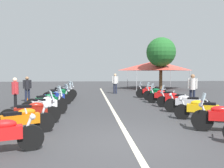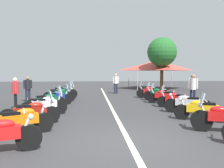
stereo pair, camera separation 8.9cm
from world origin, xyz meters
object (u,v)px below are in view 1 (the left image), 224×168
traffic_cone_0 (28,104)px  motorcycle_left_row_3 (45,105)px  motorcycle_right_row_7 (150,92)px  bystander_2 (192,87)px  motorcycle_left_row_1 (21,121)px  motorcycle_right_row_3 (187,103)px  motorcycle_left_row_2 (32,112)px  motorcycle_left_row_7 (63,92)px  motorcycle_right_row_6 (158,94)px  motorcycle_right_row_5 (164,96)px  bystander_0 (115,82)px  motorcycle_left_row_4 (47,101)px  bystander_3 (27,87)px  event_tent (156,66)px  motorcycle_right_row_2 (202,109)px  motorcycle_right_row_4 (175,99)px  roadside_tree_0 (161,52)px  motorcycle_left_row_6 (59,94)px  bystander_1 (15,91)px  motorcycle_left_row_5 (55,97)px  motorcycle_left_row_8 (62,91)px

traffic_cone_0 → motorcycle_left_row_3: bearing=-143.6°
motorcycle_right_row_7 → bystander_2: 3.81m
motorcycle_left_row_1 → motorcycle_right_row_3: size_ratio=0.94×
motorcycle_left_row_2 → motorcycle_right_row_7: 9.93m
motorcycle_left_row_7 → motorcycle_right_row_7: bearing=-19.6°
motorcycle_right_row_3 → motorcycle_right_row_6: size_ratio=1.04×
motorcycle_right_row_5 → traffic_cone_0: size_ratio=3.08×
motorcycle_left_row_7 → bystander_0: size_ratio=1.16×
motorcycle_left_row_4 → bystander_3: bystander_3 is taller
traffic_cone_0 → event_tent: event_tent is taller
motorcycle_right_row_2 → motorcycle_right_row_4: bearing=-65.6°
motorcycle_left_row_7 → bystander_2: 8.68m
motorcycle_left_row_7 → motorcycle_right_row_4: motorcycle_left_row_7 is taller
motorcycle_left_row_3 → roadside_tree_0: size_ratio=0.35×
motorcycle_right_row_4 → bystander_0: 8.45m
motorcycle_left_row_4 → event_tent: bearing=30.4°
motorcycle_left_row_2 → bystander_2: bystander_2 is taller
motorcycle_left_row_4 → motorcycle_left_row_6: motorcycle_left_row_6 is taller
motorcycle_left_row_4 → motorcycle_right_row_3: motorcycle_left_row_4 is taller
motorcycle_left_row_1 → roadside_tree_0: roadside_tree_0 is taller
motorcycle_left_row_7 → bystander_3: size_ratio=1.28×
motorcycle_left_row_3 → bystander_1: bearing=114.0°
motorcycle_left_row_5 → motorcycle_right_row_5: (-0.00, -6.36, 0.00)m
motorcycle_right_row_3 → bystander_0: (9.56, 2.30, 0.58)m
bystander_2 → motorcycle_left_row_2: bearing=-34.3°
motorcycle_left_row_1 → event_tent: bearing=34.3°
bystander_3 → motorcycle_left_row_8: bearing=-62.1°
motorcycle_left_row_3 → bystander_1: bystander_1 is taller
motorcycle_right_row_7 → bystander_1: size_ratio=1.29×
motorcycle_right_row_4 → motorcycle_right_row_7: bearing=-58.7°
motorcycle_left_row_3 → motorcycle_right_row_4: motorcycle_left_row_3 is taller
motorcycle_left_row_3 → traffic_cone_0: motorcycle_left_row_3 is taller
bystander_0 → event_tent: (5.14, -5.19, 1.60)m
motorcycle_left_row_7 → bystander_2: bystander_2 is taller
motorcycle_left_row_3 → motorcycle_right_row_3: motorcycle_left_row_3 is taller
motorcycle_right_row_4 → motorcycle_right_row_7: motorcycle_right_row_7 is taller
traffic_cone_0 → bystander_3: bearing=15.8°
motorcycle_left_row_1 → motorcycle_left_row_2: motorcycle_left_row_2 is taller
motorcycle_left_row_1 → motorcycle_left_row_5: bearing=62.0°
motorcycle_right_row_7 → event_tent: bearing=-88.5°
bystander_2 → motorcycle_right_row_4: bearing=-25.9°
motorcycle_left_row_2 → motorcycle_right_row_2: (0.07, -6.39, -0.02)m
motorcycle_right_row_5 → motorcycle_right_row_6: 1.37m
motorcycle_left_row_4 → traffic_cone_0: (0.16, 1.00, -0.17)m
bystander_2 → event_tent: size_ratio=0.29×
bystander_0 → roadside_tree_0: (2.35, -4.88, 2.83)m
traffic_cone_0 → event_tent: 16.89m
motorcycle_left_row_4 → bystander_1: 1.60m
motorcycle_left_row_8 → bystander_2: bystander_2 is taller
event_tent → roadside_tree_0: bearing=173.6°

